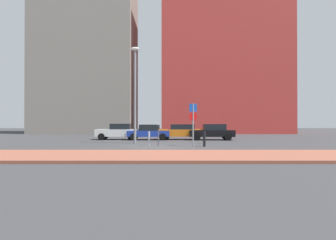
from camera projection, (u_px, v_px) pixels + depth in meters
ground_plane at (158, 146)px, 19.60m from camera, size 120.00×120.00×0.00m
sidewalk_brick at (153, 156)px, 13.46m from camera, size 40.00×4.42×0.14m
parked_car_white at (118, 131)px, 27.04m from camera, size 4.12×1.94×1.54m
parked_car_blue at (148, 132)px, 26.76m from camera, size 4.02×2.02×1.46m
parked_car_orange at (181, 131)px, 27.14m from camera, size 4.27×1.96×1.48m
parked_car_black at (212, 132)px, 26.60m from camera, size 4.28×2.14×1.51m
parking_sign_post at (193, 119)px, 19.67m from camera, size 0.59×0.19×3.01m
parking_meter at (158, 132)px, 19.77m from camera, size 0.18×0.14×1.49m
street_lamp at (135, 87)px, 22.41m from camera, size 0.70×0.36×7.73m
traffic_bollard_near at (204, 138)px, 21.81m from camera, size 0.14×0.14×0.91m
traffic_bollard_mid at (204, 139)px, 19.27m from camera, size 0.17×0.17×1.08m
traffic_bollard_far at (149, 139)px, 19.94m from camera, size 0.13×0.13×1.04m
building_colorful_midrise at (218, 57)px, 47.94m from camera, size 19.17×16.99×25.60m
building_under_construction at (87, 52)px, 44.66m from camera, size 14.97×10.12×25.79m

